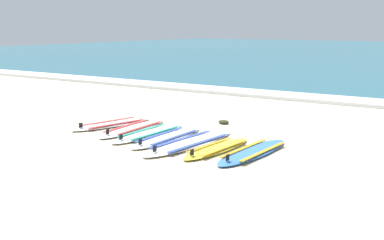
{
  "coord_description": "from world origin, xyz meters",
  "views": [
    {
      "loc": [
        4.97,
        -7.55,
        2.22
      ],
      "look_at": [
        -0.16,
        0.6,
        0.25
      ],
      "focal_mm": 42.8,
      "sensor_mm": 36.0,
      "label": 1
    }
  ],
  "objects_px": {
    "surfboard_1": "(133,128)",
    "surfboard_3": "(167,138)",
    "surfboard_4": "(190,143)",
    "surfboard_6": "(253,152)",
    "surfboard_0": "(112,124)",
    "surfboard_5": "(217,148)",
    "surfboard_2": "(149,133)"
  },
  "relations": [
    {
      "from": "surfboard_1",
      "to": "surfboard_0",
      "type": "bearing_deg",
      "value": 172.16
    },
    {
      "from": "surfboard_0",
      "to": "surfboard_6",
      "type": "xyz_separation_m",
      "value": [
        3.72,
        -0.45,
        -0.0
      ]
    },
    {
      "from": "surfboard_2",
      "to": "surfboard_6",
      "type": "relative_size",
      "value": 0.98
    },
    {
      "from": "surfboard_1",
      "to": "surfboard_2",
      "type": "bearing_deg",
      "value": -18.1
    },
    {
      "from": "surfboard_1",
      "to": "surfboard_2",
      "type": "relative_size",
      "value": 1.0
    },
    {
      "from": "surfboard_0",
      "to": "surfboard_1",
      "type": "bearing_deg",
      "value": -7.84
    },
    {
      "from": "surfboard_1",
      "to": "surfboard_4",
      "type": "xyz_separation_m",
      "value": [
        1.73,
        -0.4,
        -0.0
      ]
    },
    {
      "from": "surfboard_3",
      "to": "surfboard_4",
      "type": "height_order",
      "value": "same"
    },
    {
      "from": "surfboard_1",
      "to": "surfboard_5",
      "type": "xyz_separation_m",
      "value": [
        2.37,
        -0.49,
        0.0
      ]
    },
    {
      "from": "surfboard_1",
      "to": "surfboard_3",
      "type": "distance_m",
      "value": 1.16
    },
    {
      "from": "surfboard_3",
      "to": "surfboard_5",
      "type": "bearing_deg",
      "value": -8.95
    },
    {
      "from": "surfboard_1",
      "to": "surfboard_4",
      "type": "height_order",
      "value": "same"
    },
    {
      "from": "surfboard_1",
      "to": "surfboard_3",
      "type": "xyz_separation_m",
      "value": [
        1.12,
        -0.29,
        0.0
      ]
    },
    {
      "from": "surfboard_3",
      "to": "surfboard_6",
      "type": "bearing_deg",
      "value": -1.77
    },
    {
      "from": "surfboard_6",
      "to": "surfboard_5",
      "type": "bearing_deg",
      "value": -168.23
    },
    {
      "from": "surfboard_2",
      "to": "surfboard_6",
      "type": "height_order",
      "value": "same"
    },
    {
      "from": "surfboard_4",
      "to": "surfboard_5",
      "type": "relative_size",
      "value": 1.33
    },
    {
      "from": "surfboard_1",
      "to": "surfboard_5",
      "type": "relative_size",
      "value": 1.11
    },
    {
      "from": "surfboard_2",
      "to": "surfboard_1",
      "type": "bearing_deg",
      "value": 161.9
    },
    {
      "from": "surfboard_0",
      "to": "surfboard_4",
      "type": "relative_size",
      "value": 0.81
    },
    {
      "from": "surfboard_5",
      "to": "surfboard_0",
      "type": "bearing_deg",
      "value": 169.17
    },
    {
      "from": "surfboard_4",
      "to": "surfboard_5",
      "type": "distance_m",
      "value": 0.64
    },
    {
      "from": "surfboard_4",
      "to": "surfboard_6",
      "type": "bearing_deg",
      "value": 2.3
    },
    {
      "from": "surfboard_0",
      "to": "surfboard_3",
      "type": "distance_m",
      "value": 1.85
    },
    {
      "from": "surfboard_2",
      "to": "surfboard_4",
      "type": "height_order",
      "value": "same"
    },
    {
      "from": "surfboard_1",
      "to": "surfboard_6",
      "type": "height_order",
      "value": "same"
    },
    {
      "from": "surfboard_5",
      "to": "surfboard_6",
      "type": "distance_m",
      "value": 0.67
    },
    {
      "from": "surfboard_3",
      "to": "surfboard_5",
      "type": "distance_m",
      "value": 1.26
    },
    {
      "from": "surfboard_2",
      "to": "surfboard_3",
      "type": "xyz_separation_m",
      "value": [
        0.54,
        -0.1,
        -0.0
      ]
    },
    {
      "from": "surfboard_0",
      "to": "surfboard_2",
      "type": "distance_m",
      "value": 1.3
    },
    {
      "from": "surfboard_3",
      "to": "surfboard_5",
      "type": "height_order",
      "value": "same"
    },
    {
      "from": "surfboard_6",
      "to": "surfboard_2",
      "type": "bearing_deg",
      "value": 176.19
    }
  ]
}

